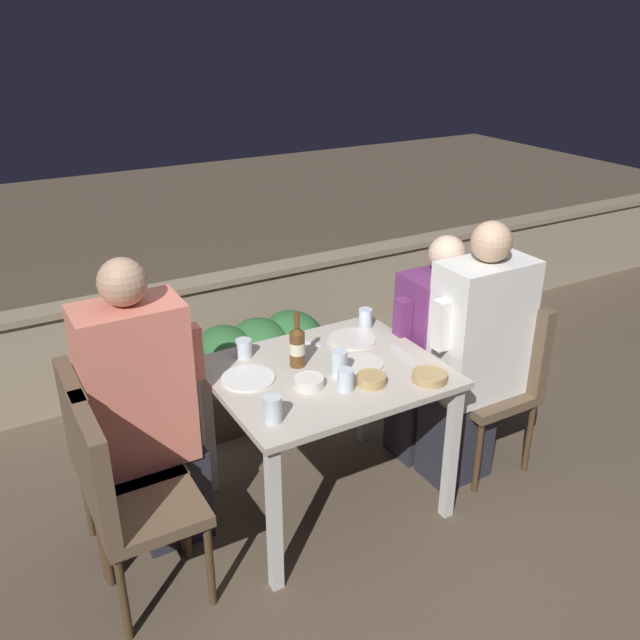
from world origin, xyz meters
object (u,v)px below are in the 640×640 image
object	(u,v)px
person_coral_top	(146,410)
person_white_polo	(474,355)
person_purple_stripe	(434,348)
chair_right_near	(501,368)
beer_bottle	(297,346)
chair_right_far	(463,349)
chair_left_near	(121,492)
chair_left_far	(104,450)

from	to	relation	value
person_coral_top	person_white_polo	world-z (taller)	person_coral_top
person_purple_stripe	chair_right_near	bearing A→B (deg)	-48.38
person_coral_top	beer_bottle	world-z (taller)	person_coral_top
person_purple_stripe	beer_bottle	xyz separation A→B (m)	(-0.81, -0.03, 0.23)
chair_right_far	person_purple_stripe	size ratio (longest dim) A/B	0.76
person_white_polo	person_purple_stripe	xyz separation A→B (m)	(-0.04, 0.26, -0.07)
chair_left_near	person_white_polo	xyz separation A→B (m)	(1.73, 0.02, 0.12)
chair_left_near	person_purple_stripe	distance (m)	1.72
chair_left_near	person_white_polo	bearing A→B (deg)	0.59
person_coral_top	chair_right_far	world-z (taller)	person_coral_top
chair_left_near	person_purple_stripe	bearing A→B (deg)	9.20
chair_left_far	person_white_polo	distance (m)	1.75
chair_left_near	chair_right_near	world-z (taller)	same
person_white_polo	chair_right_far	size ratio (longest dim) A/B	1.47
chair_left_far	chair_right_far	xyz separation A→B (m)	(1.89, -0.03, 0.00)
chair_left_far	person_purple_stripe	bearing A→B (deg)	-0.91
person_coral_top	beer_bottle	distance (m)	0.70
chair_left_far	chair_right_far	world-z (taller)	same
chair_right_near	chair_right_far	size ratio (longest dim) A/B	1.00
chair_left_far	chair_right_near	size ratio (longest dim) A/B	1.00
chair_left_near	chair_right_near	bearing A→B (deg)	0.53
chair_left_near	chair_right_near	xyz separation A→B (m)	(1.92, 0.02, 0.00)
person_white_polo	beer_bottle	xyz separation A→B (m)	(-0.85, 0.23, 0.16)
chair_right_far	beer_bottle	distance (m)	1.05
chair_left_far	chair_right_near	bearing A→B (deg)	-8.41
person_purple_stripe	chair_left_near	bearing A→B (deg)	-170.80
person_purple_stripe	beer_bottle	world-z (taller)	person_purple_stripe
chair_left_near	person_coral_top	bearing A→B (deg)	56.66
chair_left_near	chair_right_far	distance (m)	1.91
chair_right_near	chair_left_far	bearing A→B (deg)	171.59
person_coral_top	chair_right_far	xyz separation A→B (m)	(1.69, -0.03, -0.13)
chair_left_far	person_purple_stripe	xyz separation A→B (m)	(1.69, -0.03, 0.06)
chair_left_near	chair_right_far	xyz separation A→B (m)	(1.89, 0.27, 0.00)
person_white_polo	chair_right_far	distance (m)	0.33
chair_right_near	person_white_polo	size ratio (longest dim) A/B	0.68
person_purple_stripe	chair_right_far	bearing A→B (deg)	-0.00
chair_right_near	beer_bottle	world-z (taller)	beer_bottle
chair_right_near	chair_right_far	bearing A→B (deg)	96.93
person_white_polo	chair_right_far	xyz separation A→B (m)	(0.16, 0.26, -0.12)
person_white_polo	chair_left_near	bearing A→B (deg)	-179.41
person_coral_top	beer_bottle	bearing A→B (deg)	-4.73
person_coral_top	chair_right_far	distance (m)	1.70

